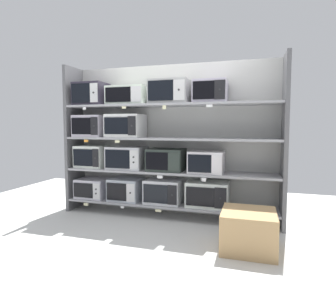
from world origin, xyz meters
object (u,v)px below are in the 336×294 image
microwave_5 (127,158)px  microwave_12 (170,92)px  microwave_4 (92,156)px  microwave_8 (92,126)px  microwave_6 (166,160)px  shipping_carton (248,230)px  microwave_13 (210,92)px  microwave_0 (93,188)px  microwave_1 (126,189)px  microwave_11 (128,96)px  microwave_3 (207,194)px  microwave_2 (163,191)px  microwave_7 (206,162)px  microwave_10 (91,94)px  microwave_9 (126,126)px

microwave_5 → microwave_12: size_ratio=0.99×
microwave_4 → microwave_8: 0.46m
microwave_6 → shipping_carton: (1.14, -0.80, -0.61)m
microwave_6 → microwave_13: 1.11m
microwave_12 → microwave_0: bearing=180.0°
microwave_1 → microwave_5: microwave_5 is taller
microwave_4 → microwave_11: bearing=-0.0°
microwave_0 → microwave_3: (1.76, 0.00, 0.03)m
microwave_8 → shipping_carton: microwave_8 is taller
microwave_2 → microwave_3: size_ratio=0.90×
microwave_6 → microwave_7: (0.57, -0.00, -0.01)m
microwave_3 → microwave_6: bearing=-180.0°
microwave_12 → microwave_1: bearing=180.0°
microwave_12 → microwave_13: size_ratio=1.23×
microwave_0 → shipping_carton: size_ratio=0.84×
microwave_3 → microwave_6: 0.74m
microwave_1 → microwave_6: (0.62, 0.00, 0.46)m
microwave_2 → microwave_5: 0.73m
microwave_2 → microwave_10: (-1.13, -0.00, 1.40)m
microwave_3 → microwave_12: bearing=-180.0°
microwave_9 → microwave_11: (0.03, -0.00, 0.43)m
microwave_3 → microwave_4: (-1.76, -0.00, 0.46)m
microwave_7 → microwave_9: (-1.19, 0.00, 0.49)m
microwave_2 → microwave_13: size_ratio=1.17×
microwave_8 → shipping_carton: size_ratio=0.83×
microwave_10 → microwave_11: microwave_10 is taller
microwave_8 → microwave_13: (1.79, -0.00, 0.45)m
microwave_2 → microwave_4: size_ratio=1.14×
microwave_13 → shipping_carton: size_ratio=0.79×
microwave_5 → microwave_9: bearing=178.3°
microwave_5 → microwave_7: size_ratio=1.15×
microwave_8 → microwave_7: bearing=-0.0°
microwave_4 → microwave_13: bearing=-0.0°
microwave_5 → microwave_12: bearing=0.0°
microwave_9 → microwave_11: size_ratio=0.88×
microwave_12 → microwave_11: bearing=180.0°
microwave_12 → shipping_carton: bearing=-36.2°
microwave_5 → microwave_8: (-0.57, 0.00, 0.46)m
microwave_0 → microwave_6: size_ratio=0.91×
microwave_2 → microwave_13: (0.65, 0.00, 1.38)m
microwave_0 → microwave_2: 1.13m
microwave_9 → microwave_10: bearing=-180.0°
microwave_11 → shipping_carton: (1.72, -0.80, -1.52)m
microwave_0 → microwave_9: microwave_9 is taller
microwave_0 → shipping_carton: 2.44m
microwave_0 → microwave_5: (0.57, -0.00, 0.48)m
microwave_4 → microwave_11: microwave_11 is taller
microwave_6 → microwave_9: 0.78m
microwave_0 → microwave_1: size_ratio=1.01×
microwave_5 → microwave_2: bearing=0.0°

